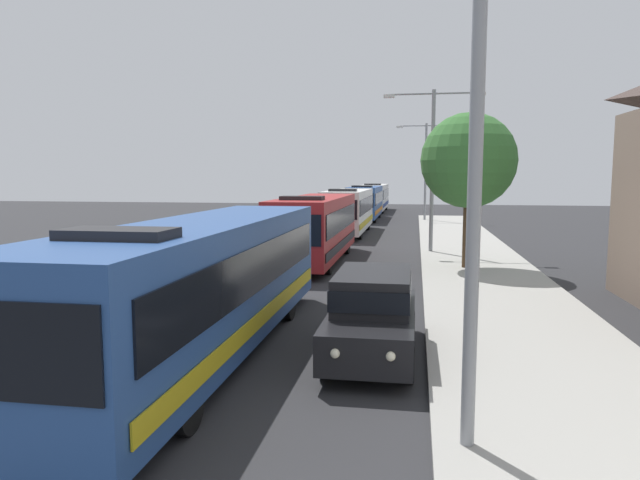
% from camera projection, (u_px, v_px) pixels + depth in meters
% --- Properties ---
extents(bus_lead, '(2.58, 12.43, 3.21)m').
position_uv_depth(bus_lead, '(206.00, 281.00, 12.68)').
color(bus_lead, '#284C8C').
rests_on(bus_lead, ground_plane).
extents(bus_second_in_line, '(2.58, 10.74, 3.21)m').
position_uv_depth(bus_second_in_line, '(316.00, 226.00, 26.57)').
color(bus_second_in_line, maroon).
rests_on(bus_second_in_line, ground_plane).
extents(bus_middle, '(2.58, 10.86, 3.21)m').
position_uv_depth(bus_middle, '(349.00, 210.00, 39.48)').
color(bus_middle, silver).
rests_on(bus_middle, ground_plane).
extents(bus_fourth_in_line, '(2.58, 10.70, 3.21)m').
position_uv_depth(bus_fourth_in_line, '(365.00, 201.00, 52.27)').
color(bus_fourth_in_line, '#284C8C').
rests_on(bus_fourth_in_line, ground_plane).
extents(bus_rear, '(2.58, 11.93, 3.21)m').
position_uv_depth(bus_rear, '(375.00, 197.00, 64.50)').
color(bus_rear, silver).
rests_on(bus_rear, ground_plane).
extents(white_suv, '(1.86, 4.91, 1.90)m').
position_uv_depth(white_suv, '(373.00, 311.00, 12.70)').
color(white_suv, black).
rests_on(white_suv, ground_plane).
extents(streetlamp_near, '(6.36, 0.28, 8.07)m').
position_uv_depth(streetlamp_near, '(478.00, 94.00, 7.71)').
color(streetlamp_near, gray).
rests_on(streetlamp_near, sidewalk).
extents(streetlamp_mid, '(5.04, 0.28, 8.20)m').
position_uv_depth(streetlamp_mid, '(433.00, 154.00, 28.91)').
color(streetlamp_mid, gray).
rests_on(streetlamp_mid, sidewalk).
extents(streetlamp_far, '(5.21, 0.28, 8.46)m').
position_uv_depth(streetlamp_far, '(426.00, 162.00, 50.08)').
color(streetlamp_far, gray).
rests_on(streetlamp_far, sidewalk).
extents(roadside_tree, '(3.98, 3.98, 6.51)m').
position_uv_depth(roadside_tree, '(469.00, 161.00, 23.75)').
color(roadside_tree, '#4C3823').
rests_on(roadside_tree, sidewalk).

